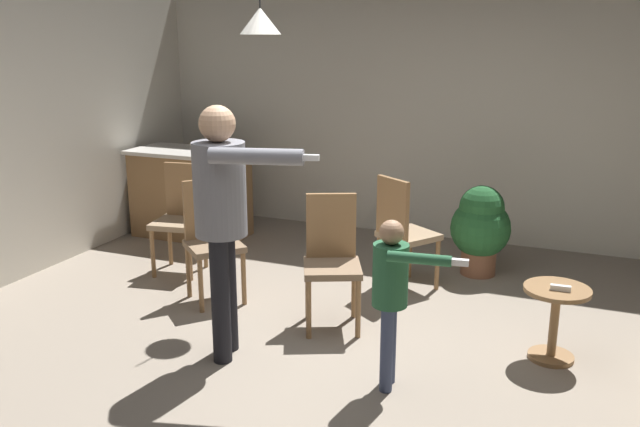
# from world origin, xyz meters

# --- Properties ---
(ground) EXTENTS (7.68, 7.68, 0.00)m
(ground) POSITION_xyz_m (0.00, 0.00, 0.00)
(ground) COLOR gray
(wall_back) EXTENTS (6.40, 0.10, 2.70)m
(wall_back) POSITION_xyz_m (0.00, 3.20, 1.35)
(wall_back) COLOR silver
(wall_back) RESTS_ON ground
(kitchen_counter) EXTENTS (1.26, 0.66, 0.95)m
(kitchen_counter) POSITION_xyz_m (-2.45, 2.19, 0.48)
(kitchen_counter) COLOR olive
(kitchen_counter) RESTS_ON ground
(side_table_by_couch) EXTENTS (0.44, 0.44, 0.52)m
(side_table_by_couch) POSITION_xyz_m (1.41, 0.65, 0.33)
(side_table_by_couch) COLOR olive
(side_table_by_couch) RESTS_ON ground
(person_adult) EXTENTS (0.88, 0.49, 1.73)m
(person_adult) POSITION_xyz_m (-0.67, -0.14, 1.07)
(person_adult) COLOR black
(person_adult) RESTS_ON ground
(person_child) EXTENTS (0.59, 0.32, 1.09)m
(person_child) POSITION_xyz_m (0.48, -0.13, 0.68)
(person_child) COLOR #384260
(person_child) RESTS_ON ground
(dining_chair_by_counter) EXTENTS (0.59, 0.59, 1.00)m
(dining_chair_by_counter) POSITION_xyz_m (-1.30, 0.72, 0.55)
(dining_chair_by_counter) COLOR olive
(dining_chair_by_counter) RESTS_ON ground
(dining_chair_near_wall) EXTENTS (0.48, 0.48, 1.00)m
(dining_chair_near_wall) POSITION_xyz_m (-1.92, 1.21, 0.55)
(dining_chair_near_wall) COLOR olive
(dining_chair_near_wall) RESTS_ON ground
(dining_chair_centre_back) EXTENTS (0.56, 0.56, 1.00)m
(dining_chair_centre_back) POSITION_xyz_m (-0.20, 0.62, 0.55)
(dining_chair_centre_back) COLOR olive
(dining_chair_centre_back) RESTS_ON ground
(dining_chair_spare) EXTENTS (0.58, 0.58, 1.00)m
(dining_chair_spare) POSITION_xyz_m (0.11, 1.50, 0.55)
(dining_chair_spare) COLOR olive
(dining_chair_spare) RESTS_ON ground
(potted_plant_corner) EXTENTS (0.54, 0.54, 0.84)m
(potted_plant_corner) POSITION_xyz_m (0.67, 2.14, 0.46)
(potted_plant_corner) COLOR brown
(potted_plant_corner) RESTS_ON ground
(spare_remote_on_table) EXTENTS (0.13, 0.04, 0.04)m
(spare_remote_on_table) POSITION_xyz_m (1.43, 0.60, 0.54)
(spare_remote_on_table) COLOR white
(spare_remote_on_table) RESTS_ON side_table_by_couch
(ceiling_light_pendant) EXTENTS (0.32, 0.32, 0.55)m
(ceiling_light_pendant) POSITION_xyz_m (-0.92, 0.94, 2.25)
(ceiling_light_pendant) COLOR silver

